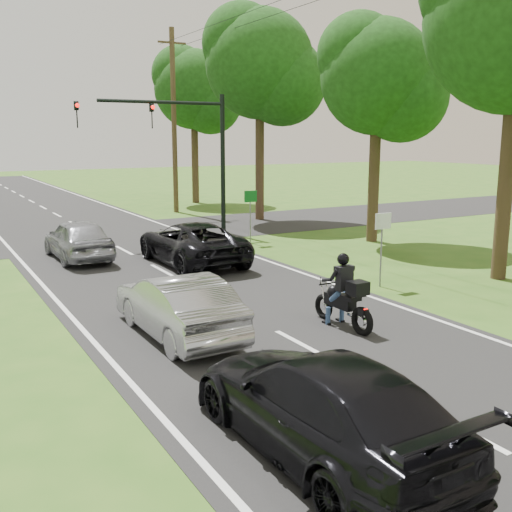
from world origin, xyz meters
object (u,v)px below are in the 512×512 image
(dark_suv, at_px, (191,243))
(sign_white, at_px, (382,232))
(motorcycle_rider, at_px, (345,298))
(sign_green, at_px, (250,204))
(dark_car_behind, at_px, (322,404))
(traffic_signal, at_px, (183,139))
(utility_pole_far, at_px, (174,121))
(silver_sedan, at_px, (178,306))
(silver_suv, at_px, (78,239))

(dark_suv, relative_size, sign_white, 2.39)
(motorcycle_rider, distance_m, sign_green, 11.03)
(motorcycle_rider, height_order, dark_car_behind, motorcycle_rider)
(traffic_signal, distance_m, sign_white, 11.39)
(dark_suv, relative_size, utility_pole_far, 0.51)
(dark_suv, distance_m, sign_green, 4.43)
(silver_sedan, xyz_separation_m, sign_green, (6.91, 9.19, 0.91))
(dark_suv, bearing_deg, traffic_signal, -111.09)
(motorcycle_rider, relative_size, traffic_signal, 0.31)
(dark_suv, distance_m, traffic_signal, 6.73)
(sign_white, distance_m, sign_green, 8.00)
(traffic_signal, relative_size, sign_white, 3.00)
(utility_pole_far, bearing_deg, dark_car_behind, -108.07)
(traffic_signal, relative_size, sign_green, 3.00)
(dark_car_behind, height_order, traffic_signal, traffic_signal)
(silver_sedan, distance_m, dark_car_behind, 5.45)
(motorcycle_rider, distance_m, traffic_signal, 14.03)
(dark_car_behind, height_order, sign_white, sign_white)
(silver_suv, relative_size, utility_pole_far, 0.42)
(dark_car_behind, bearing_deg, traffic_signal, -107.65)
(sign_green, bearing_deg, traffic_signal, 117.38)
(sign_white, bearing_deg, traffic_signal, 97.05)
(utility_pole_far, bearing_deg, sign_white, -94.51)
(silver_suv, bearing_deg, utility_pole_far, -127.70)
(motorcycle_rider, height_order, silver_suv, motorcycle_rider)
(traffic_signal, distance_m, utility_pole_far, 8.55)
(dark_suv, distance_m, sign_white, 6.62)
(silver_suv, xyz_separation_m, utility_pole_far, (8.07, 10.81, 4.36))
(dark_suv, height_order, dark_car_behind, dark_suv)
(sign_green, bearing_deg, silver_suv, 178.23)
(motorcycle_rider, relative_size, sign_white, 0.94)
(traffic_signal, bearing_deg, motorcycle_rider, -97.85)
(motorcycle_rider, distance_m, utility_pole_far, 22.42)
(dark_car_behind, xyz_separation_m, utility_pole_far, (8.37, 25.65, 4.38))
(dark_suv, xyz_separation_m, traffic_signal, (2.06, 5.42, 3.42))
(traffic_signal, xyz_separation_m, sign_white, (1.36, -11.02, -2.54))
(dark_car_behind, distance_m, traffic_signal, 18.81)
(dark_suv, xyz_separation_m, silver_sedan, (-3.29, -6.79, -0.03))
(dark_suv, relative_size, sign_green, 2.39)
(utility_pole_far, distance_m, sign_green, 11.63)
(dark_suv, height_order, traffic_signal, traffic_signal)
(sign_white, bearing_deg, silver_sedan, -169.94)
(motorcycle_rider, xyz_separation_m, silver_suv, (-3.35, 10.66, 0.05))
(silver_sedan, height_order, silver_suv, silver_suv)
(motorcycle_rider, xyz_separation_m, sign_green, (3.42, 10.45, 0.92))
(traffic_signal, bearing_deg, silver_suv, -151.68)
(sign_white, bearing_deg, silver_suv, 128.68)
(motorcycle_rider, bearing_deg, utility_pole_far, 76.27)
(silver_sedan, distance_m, sign_green, 11.53)
(dark_car_behind, bearing_deg, utility_pole_far, -108.39)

